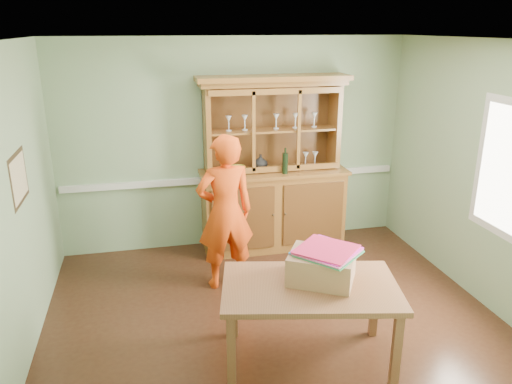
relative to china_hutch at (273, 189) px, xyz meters
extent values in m
plane|color=#3F2314|center=(-0.45, -1.75, -0.79)|extent=(4.50, 4.50, 0.00)
plane|color=white|center=(-0.45, -1.75, 1.91)|extent=(4.50, 4.50, 0.00)
plane|color=gray|center=(-0.45, 0.25, 0.56)|extent=(4.50, 0.00, 4.50)
plane|color=gray|center=(-2.70, -1.75, 0.56)|extent=(0.00, 4.00, 4.00)
plane|color=gray|center=(1.80, -1.75, 0.56)|extent=(0.00, 4.00, 4.00)
plane|color=gray|center=(-0.45, -3.75, 0.56)|extent=(4.50, 0.00, 4.50)
cube|color=silver|center=(-0.45, 0.23, 0.11)|extent=(4.41, 0.05, 0.08)
cube|color=#362715|center=(-2.68, -1.45, 0.76)|extent=(0.03, 0.60, 0.46)
cube|color=beige|center=(-2.67, -1.45, 0.76)|extent=(0.01, 0.52, 0.38)
cube|color=silver|center=(1.78, -2.05, 0.71)|extent=(0.03, 0.96, 1.36)
cube|color=white|center=(1.78, -2.05, 0.71)|extent=(0.01, 0.80, 1.20)
cube|color=brown|center=(0.00, -0.02, -0.28)|extent=(1.82, 0.56, 1.01)
cube|color=brown|center=(0.00, -0.03, 0.25)|extent=(1.88, 0.62, 0.04)
cube|color=#582E15|center=(0.00, 0.24, 0.80)|extent=(1.72, 0.04, 1.06)
cube|color=brown|center=(-0.83, 0.06, 0.80)|extent=(0.06, 0.38, 1.06)
cube|color=brown|center=(0.83, 0.06, 0.80)|extent=(0.06, 0.38, 1.06)
cube|color=brown|center=(0.00, 0.06, 1.36)|extent=(1.82, 0.45, 0.06)
cube|color=brown|center=(0.00, 0.04, 1.42)|extent=(1.90, 0.49, 0.06)
cube|color=brown|center=(0.00, 0.06, 0.77)|extent=(1.60, 0.33, 0.03)
imported|color=#B2B2B7|center=(-0.15, 0.06, 0.36)|extent=(0.19, 0.19, 0.19)
imported|color=gold|center=(-0.45, 0.06, 0.30)|extent=(0.22, 0.22, 0.05)
cylinder|color=black|center=(0.10, -0.20, 0.43)|extent=(0.07, 0.07, 0.32)
cube|color=brown|center=(-0.31, -2.43, -0.07)|extent=(1.63, 1.18, 0.05)
cube|color=brown|center=(-1.03, -2.65, -0.44)|extent=(0.08, 0.08, 0.69)
cube|color=brown|center=(-0.88, -1.94, -0.44)|extent=(0.08, 0.08, 0.69)
cube|color=brown|center=(0.26, -2.93, -0.44)|extent=(0.08, 0.08, 0.69)
cube|color=brown|center=(0.41, -2.21, -0.44)|extent=(0.08, 0.08, 0.69)
cube|color=#A07152|center=(-0.20, -2.37, 0.08)|extent=(0.68, 0.64, 0.25)
cube|color=#35B76B|center=(-0.16, -2.37, 0.21)|extent=(0.63, 0.63, 0.01)
cube|color=#2B86CB|center=(-0.16, -2.37, 0.22)|extent=(0.63, 0.63, 0.01)
cube|color=pink|center=(-0.16, -2.37, 0.23)|extent=(0.63, 0.63, 0.01)
cube|color=#EC24C3|center=(-0.16, -2.37, 0.24)|extent=(0.63, 0.63, 0.01)
cube|color=#C91E4C|center=(-0.16, -2.37, 0.24)|extent=(0.63, 0.63, 0.01)
imported|color=#E0440E|center=(-0.78, -0.93, 0.09)|extent=(0.68, 0.49, 1.75)
camera|label=1|loc=(-1.59, -5.97, 2.03)|focal=35.00mm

